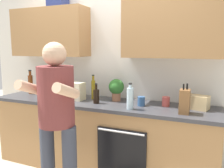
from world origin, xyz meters
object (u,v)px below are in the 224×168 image
(bottle_vinegar, at_px, (31,83))
(cup_tea, at_px, (141,101))
(potted_herb, at_px, (116,88))
(grocery_bag_rice, at_px, (75,91))
(grocery_bag_bread, at_px, (198,102))
(bottle_soy, at_px, (96,96))
(knife_block, at_px, (185,101))
(bottle_wine, at_px, (46,93))
(person_standing, at_px, (56,113))
(cup_stoneware, at_px, (70,92))
(bottle_oil, at_px, (93,89))
(bottle_water, at_px, (130,98))
(cup_ceramic, at_px, (166,101))

(bottle_vinegar, relative_size, cup_tea, 3.22)
(potted_herb, bearing_deg, grocery_bag_rice, -164.04)
(grocery_bag_bread, bearing_deg, bottle_soy, -170.83)
(bottle_soy, distance_m, cup_tea, 0.54)
(cup_tea, height_order, grocery_bag_rice, grocery_bag_rice)
(bottle_soy, height_order, knife_block, knife_block)
(bottle_wine, distance_m, knife_block, 1.71)
(bottle_wine, distance_m, cup_tea, 1.23)
(grocery_bag_bread, bearing_deg, knife_block, -117.10)
(person_standing, distance_m, bottle_vinegar, 1.40)
(person_standing, relative_size, cup_tea, 14.99)
(person_standing, relative_size, cup_stoneware, 16.33)
(bottle_soy, height_order, grocery_bag_bread, bottle_soy)
(bottle_soy, distance_m, bottle_wine, 0.69)
(bottle_wine, xyz_separation_m, knife_block, (1.71, 0.02, 0.03))
(bottle_oil, distance_m, cup_stoneware, 0.41)
(bottle_water, distance_m, knife_block, 0.56)
(bottle_soy, bearing_deg, bottle_vinegar, 171.23)
(cup_ceramic, relative_size, cup_tea, 1.00)
(bottle_water, relative_size, cup_stoneware, 2.93)
(potted_herb, bearing_deg, bottle_water, -48.22)
(bottle_vinegar, distance_m, grocery_bag_rice, 0.83)
(person_standing, bearing_deg, bottle_oil, 94.32)
(bottle_soy, xyz_separation_m, cup_stoneware, (-0.54, 0.25, -0.04))
(person_standing, height_order, bottle_soy, person_standing)
(cup_tea, xyz_separation_m, potted_herb, (-0.36, 0.12, 0.11))
(potted_herb, xyz_separation_m, grocery_bag_bread, (0.97, -0.03, -0.09))
(knife_block, relative_size, potted_herb, 1.10)
(bottle_water, height_order, cup_tea, bottle_water)
(bottle_soy, bearing_deg, bottle_oil, 125.43)
(bottle_wine, distance_m, bottle_water, 1.15)
(bottle_oil, bearing_deg, bottle_wine, -153.49)
(bottle_wine, height_order, bottle_water, bottle_water)
(cup_stoneware, height_order, cup_ceramic, cup_ceramic)
(bottle_wine, distance_m, cup_ceramic, 1.51)
(cup_ceramic, bearing_deg, cup_stoneware, 177.47)
(person_standing, distance_m, cup_stoneware, 1.04)
(bottle_vinegar, bearing_deg, potted_herb, 1.70)
(cup_stoneware, xyz_separation_m, cup_ceramic, (1.34, -0.06, 0.00))
(grocery_bag_rice, xyz_separation_m, grocery_bag_bread, (1.49, 0.11, -0.04))
(bottle_vinegar, xyz_separation_m, cup_stoneware, (0.63, 0.07, -0.10))
(bottle_vinegar, height_order, potted_herb, bottle_vinegar)
(potted_herb, height_order, grocery_bag_bread, potted_herb)
(bottle_oil, bearing_deg, grocery_bag_rice, -146.73)
(cup_ceramic, height_order, grocery_bag_bread, grocery_bag_bread)
(bottle_oil, relative_size, potted_herb, 1.15)
(cup_tea, distance_m, grocery_bag_rice, 0.88)
(bottle_water, distance_m, grocery_bag_bread, 0.74)
(bottle_soy, xyz_separation_m, potted_herb, (0.17, 0.22, 0.07))
(cup_stoneware, relative_size, cup_ceramic, 0.92)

